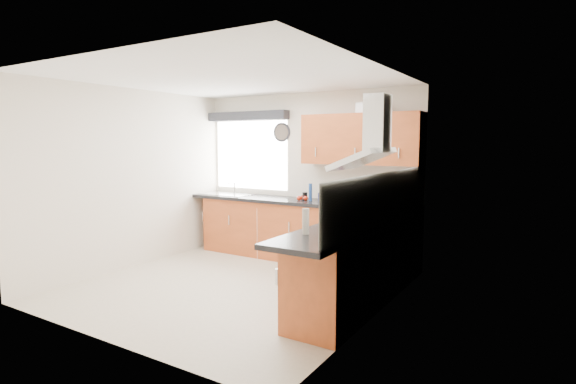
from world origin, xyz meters
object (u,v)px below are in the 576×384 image
Objects in this scene: upper_cabinets at (361,139)px; washing_machine at (257,229)px; extractor_hood at (370,141)px; oven at (359,264)px.

upper_cabinets reaches higher than washing_machine.
upper_cabinets is at bearing 14.76° from washing_machine.
extractor_hood is 1.01× the size of washing_machine.
upper_cabinets is 2.20× the size of washing_machine.
washing_machine is (-2.33, 1.22, -1.38)m from extractor_hood.
extractor_hood is (0.10, -0.00, 1.34)m from oven.
upper_cabinets is 2.20m from washing_machine.
oven is 1.99m from upper_cabinets.
extractor_hood reaches higher than oven.
upper_cabinets is (-0.55, 1.32, 1.38)m from oven.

